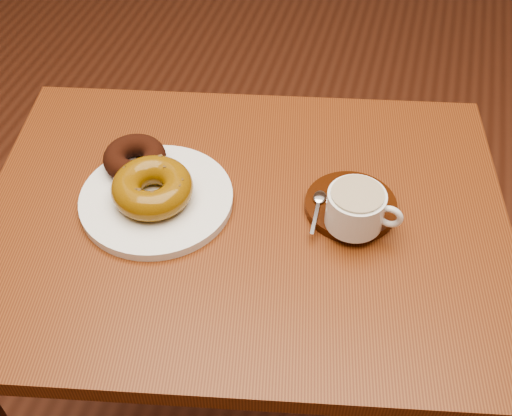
% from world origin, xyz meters
% --- Properties ---
extents(ground, '(6.00, 6.00, 0.00)m').
position_xyz_m(ground, '(0.00, 0.00, 0.00)').
color(ground, brown).
rests_on(ground, ground).
extents(cafe_table, '(0.93, 0.77, 0.78)m').
position_xyz_m(cafe_table, '(0.17, -0.32, 0.65)').
color(cafe_table, brown).
rests_on(cafe_table, ground).
extents(donut_plate, '(0.32, 0.32, 0.01)m').
position_xyz_m(donut_plate, '(0.03, -0.33, 0.78)').
color(donut_plate, white).
rests_on(donut_plate, cafe_table).
extents(donut_cinnamon, '(0.11, 0.11, 0.04)m').
position_xyz_m(donut_cinnamon, '(-0.03, -0.28, 0.81)').
color(donut_cinnamon, black).
rests_on(donut_cinnamon, donut_plate).
extents(donut_caramel, '(0.13, 0.13, 0.05)m').
position_xyz_m(donut_caramel, '(0.03, -0.34, 0.81)').
color(donut_caramel, '#7F540D').
rests_on(donut_caramel, donut_plate).
extents(saucer, '(0.20, 0.20, 0.02)m').
position_xyz_m(saucer, '(0.33, -0.27, 0.78)').
color(saucer, '#331407').
rests_on(saucer, cafe_table).
extents(coffee_cup, '(0.12, 0.09, 0.06)m').
position_xyz_m(coffee_cup, '(0.34, -0.31, 0.82)').
color(coffee_cup, white).
rests_on(coffee_cup, saucer).
extents(teaspoon, '(0.02, 0.09, 0.01)m').
position_xyz_m(teaspoon, '(0.28, -0.28, 0.79)').
color(teaspoon, silver).
rests_on(teaspoon, saucer).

